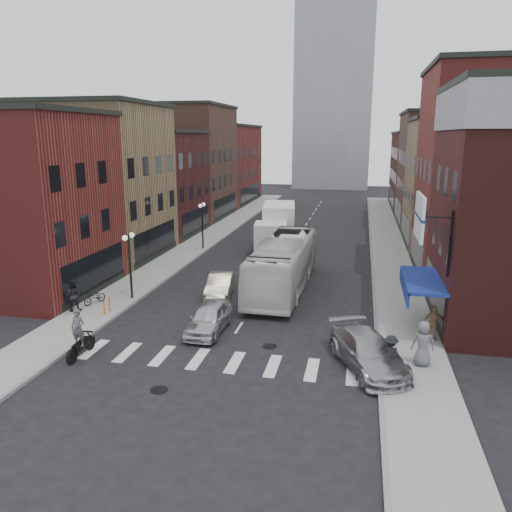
% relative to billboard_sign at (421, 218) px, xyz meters
% --- Properties ---
extents(ground, '(160.00, 160.00, 0.00)m').
position_rel_billboard_sign_xyz_m(ground, '(-8.59, -0.50, -6.13)').
color(ground, black).
rests_on(ground, ground).
extents(sidewalk_left, '(3.00, 74.00, 0.15)m').
position_rel_billboard_sign_xyz_m(sidewalk_left, '(-17.09, 21.50, -6.06)').
color(sidewalk_left, gray).
rests_on(sidewalk_left, ground).
extents(sidewalk_right, '(3.00, 74.00, 0.15)m').
position_rel_billboard_sign_xyz_m(sidewalk_right, '(-0.09, 21.50, -6.06)').
color(sidewalk_right, gray).
rests_on(sidewalk_right, ground).
extents(curb_left, '(0.20, 74.00, 0.16)m').
position_rel_billboard_sign_xyz_m(curb_left, '(-15.59, 21.50, -6.13)').
color(curb_left, gray).
rests_on(curb_left, ground).
extents(curb_right, '(0.20, 74.00, 0.16)m').
position_rel_billboard_sign_xyz_m(curb_right, '(-1.59, 21.50, -6.13)').
color(curb_right, gray).
rests_on(curb_right, ground).
extents(crosswalk_stripes, '(12.00, 2.20, 0.01)m').
position_rel_billboard_sign_xyz_m(crosswalk_stripes, '(-8.59, -3.50, -6.13)').
color(crosswalk_stripes, silver).
rests_on(crosswalk_stripes, ground).
extents(bldg_left_near, '(10.30, 9.20, 11.30)m').
position_rel_billboard_sign_xyz_m(bldg_left_near, '(-23.58, 4.00, -0.48)').
color(bldg_left_near, maroon).
rests_on(bldg_left_near, ground).
extents(bldg_left_mid_a, '(10.30, 10.20, 12.30)m').
position_rel_billboard_sign_xyz_m(bldg_left_mid_a, '(-23.58, 13.50, 0.02)').
color(bldg_left_mid_a, olive).
rests_on(bldg_left_mid_a, ground).
extents(bldg_left_mid_b, '(10.30, 10.20, 10.30)m').
position_rel_billboard_sign_xyz_m(bldg_left_mid_b, '(-23.58, 23.50, -0.98)').
color(bldg_left_mid_b, '#3F1816').
rests_on(bldg_left_mid_b, ground).
extents(bldg_left_far_a, '(10.30, 12.20, 13.30)m').
position_rel_billboard_sign_xyz_m(bldg_left_far_a, '(-23.58, 34.50, 0.52)').
color(bldg_left_far_a, brown).
rests_on(bldg_left_far_a, ground).
extents(bldg_left_far_b, '(10.30, 16.20, 11.30)m').
position_rel_billboard_sign_xyz_m(bldg_left_far_b, '(-23.58, 48.50, -0.48)').
color(bldg_left_far_b, maroon).
rests_on(bldg_left_far_b, ground).
extents(bldg_right_mid_a, '(10.30, 10.20, 14.30)m').
position_rel_billboard_sign_xyz_m(bldg_right_mid_a, '(6.41, 13.50, 1.02)').
color(bldg_right_mid_a, maroon).
rests_on(bldg_right_mid_a, ground).
extents(bldg_right_mid_b, '(10.30, 10.20, 11.30)m').
position_rel_billboard_sign_xyz_m(bldg_right_mid_b, '(6.41, 23.50, -0.48)').
color(bldg_right_mid_b, olive).
rests_on(bldg_right_mid_b, ground).
extents(bldg_right_far_a, '(10.30, 12.20, 12.30)m').
position_rel_billboard_sign_xyz_m(bldg_right_far_a, '(6.41, 34.50, 0.02)').
color(bldg_right_far_a, brown).
rests_on(bldg_right_far_a, ground).
extents(bldg_right_far_b, '(10.30, 16.20, 10.30)m').
position_rel_billboard_sign_xyz_m(bldg_right_far_b, '(6.41, 48.50, -0.98)').
color(bldg_right_far_b, '#3F1816').
rests_on(bldg_right_far_b, ground).
extents(awning_blue, '(1.80, 5.00, 0.78)m').
position_rel_billboard_sign_xyz_m(awning_blue, '(0.34, 2.00, -3.50)').
color(awning_blue, navy).
rests_on(awning_blue, ground).
extents(billboard_sign, '(1.52, 3.00, 3.70)m').
position_rel_billboard_sign_xyz_m(billboard_sign, '(0.00, 0.00, 0.00)').
color(billboard_sign, black).
rests_on(billboard_sign, ground).
extents(distant_tower, '(14.00, 14.00, 50.00)m').
position_rel_billboard_sign_xyz_m(distant_tower, '(-8.59, 77.50, 18.87)').
color(distant_tower, '#9399A0').
rests_on(distant_tower, ground).
extents(streetlamp_near, '(0.32, 1.22, 4.11)m').
position_rel_billboard_sign_xyz_m(streetlamp_near, '(-15.99, 3.50, -3.22)').
color(streetlamp_near, black).
rests_on(streetlamp_near, ground).
extents(streetlamp_far, '(0.32, 1.22, 4.11)m').
position_rel_billboard_sign_xyz_m(streetlamp_far, '(-15.99, 17.50, -3.22)').
color(streetlamp_far, black).
rests_on(streetlamp_far, ground).
extents(bike_rack, '(0.08, 0.68, 0.80)m').
position_rel_billboard_sign_xyz_m(bike_rack, '(-16.19, 0.80, -5.58)').
color(bike_rack, '#D8590C').
rests_on(bike_rack, sidewalk_left).
extents(box_truck, '(3.46, 9.13, 3.85)m').
position_rel_billboard_sign_xyz_m(box_truck, '(-9.75, 19.16, -4.23)').
color(box_truck, silver).
rests_on(box_truck, ground).
extents(motorcycle_rider, '(0.65, 2.22, 2.26)m').
position_rel_billboard_sign_xyz_m(motorcycle_rider, '(-14.72, -4.38, -5.08)').
color(motorcycle_rider, black).
rests_on(motorcycle_rider, ground).
extents(transit_bus, '(3.05, 12.14, 3.37)m').
position_rel_billboard_sign_xyz_m(transit_bus, '(-7.39, 7.68, -4.45)').
color(transit_bus, silver).
rests_on(transit_bus, ground).
extents(sedan_left_near, '(1.70, 4.21, 1.43)m').
position_rel_billboard_sign_xyz_m(sedan_left_near, '(-9.95, -0.30, -5.42)').
color(sedan_left_near, silver).
rests_on(sedan_left_near, ground).
extents(sedan_left_far, '(1.98, 4.30, 1.37)m').
position_rel_billboard_sign_xyz_m(sedan_left_far, '(-10.99, 5.50, -5.45)').
color(sedan_left_far, beige).
rests_on(sedan_left_far, ground).
extents(curb_car, '(4.01, 5.58, 1.50)m').
position_rel_billboard_sign_xyz_m(curb_car, '(-2.09, -2.86, -5.38)').
color(curb_car, '#A3A4A8').
rests_on(curb_car, ground).
extents(parked_bicycle, '(1.02, 1.60, 0.80)m').
position_rel_billboard_sign_xyz_m(parked_bicycle, '(-17.64, 2.07, -5.58)').
color(parked_bicycle, black).
rests_on(parked_bicycle, sidewalk_left).
extents(ped_left_solo, '(1.02, 0.81, 1.85)m').
position_rel_billboard_sign_xyz_m(ped_left_solo, '(-18.19, 0.72, -5.06)').
color(ped_left_solo, black).
rests_on(ped_left_solo, sidewalk_left).
extents(ped_right_a, '(1.14, 0.73, 1.63)m').
position_rel_billboard_sign_xyz_m(ped_right_a, '(-1.19, -3.38, -5.17)').
color(ped_right_a, black).
rests_on(ped_right_a, sidewalk_right).
extents(ped_right_b, '(1.01, 0.51, 1.72)m').
position_rel_billboard_sign_xyz_m(ped_right_b, '(1.01, 0.60, -5.12)').
color(ped_right_b, '#95744B').
rests_on(ped_right_b, sidewalk_right).
extents(ped_right_c, '(1.00, 0.69, 1.97)m').
position_rel_billboard_sign_xyz_m(ped_right_c, '(0.19, -2.38, -5.00)').
color(ped_right_c, slate).
rests_on(ped_right_c, sidewalk_right).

